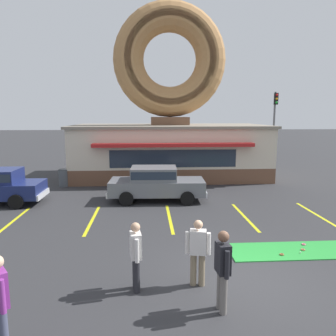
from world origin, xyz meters
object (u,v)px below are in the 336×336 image
object	(u,v)px
pedestrian_leather_jacket_man	(0,299)
golf_ball	(300,252)
traffic_light_pole	(275,118)
trash_bin	(64,178)
pedestrian_blue_sweater_man	(223,267)
pedestrian_hooded_kid	(198,250)
pedestrian_clipboard_woman	(136,253)
car_grey	(156,182)

from	to	relation	value
pedestrian_leather_jacket_man	golf_ball	bearing A→B (deg)	27.11
pedestrian_leather_jacket_man	traffic_light_pole	distance (m)	24.57
golf_ball	trash_bin	size ratio (longest dim) A/B	0.04
golf_ball	pedestrian_blue_sweater_man	size ratio (longest dim) A/B	0.02
pedestrian_hooded_kid	pedestrian_leather_jacket_man	world-z (taller)	pedestrian_leather_jacket_man
pedestrian_blue_sweater_man	pedestrian_clipboard_woman	xyz separation A→B (m)	(-1.79, 0.94, -0.07)
golf_ball	car_grey	xyz separation A→B (m)	(-4.04, 6.31, 0.82)
golf_ball	pedestrian_hooded_kid	size ratio (longest dim) A/B	0.03
traffic_light_pole	trash_bin	bearing A→B (deg)	-153.33
car_grey	trash_bin	distance (m)	6.16
car_grey	trash_bin	world-z (taller)	car_grey
pedestrian_leather_jacket_man	trash_bin	distance (m)	13.47
pedestrian_hooded_kid	trash_bin	xyz separation A→B (m)	(-5.87, 11.28, -0.39)
pedestrian_blue_sweater_man	pedestrian_hooded_kid	xyz separation A→B (m)	(-0.34, 1.06, -0.08)
pedestrian_clipboard_woman	traffic_light_pole	world-z (taller)	traffic_light_pole
traffic_light_pole	pedestrian_blue_sweater_man	bearing A→B (deg)	-113.84
traffic_light_pole	car_grey	bearing A→B (deg)	-132.08
car_grey	pedestrian_hooded_kid	distance (m)	7.90
car_grey	pedestrian_leather_jacket_man	size ratio (longest dim) A/B	2.63
pedestrian_leather_jacket_man	pedestrian_clipboard_woman	bearing A→B (deg)	40.33
pedestrian_leather_jacket_man	traffic_light_pole	world-z (taller)	traffic_light_pole
pedestrian_blue_sweater_man	trash_bin	xyz separation A→B (m)	(-6.21, 12.34, -0.47)
golf_ball	pedestrian_hooded_kid	distance (m)	3.72
car_grey	trash_bin	xyz separation A→B (m)	(-5.11, 3.42, -0.37)
trash_bin	traffic_light_pole	xyz separation A→B (m)	(14.99, 7.53, 3.21)
pedestrian_blue_sweater_man	traffic_light_pole	size ratio (longest dim) A/B	0.30
car_grey	pedestrian_hooded_kid	size ratio (longest dim) A/B	2.87
golf_ball	pedestrian_leather_jacket_man	distance (m)	7.84
pedestrian_hooded_kid	pedestrian_clipboard_woman	xyz separation A→B (m)	(-1.45, -0.13, 0.01)
pedestrian_hooded_kid	pedestrian_leather_jacket_man	bearing A→B (deg)	-151.29
pedestrian_hooded_kid	pedestrian_clipboard_woman	distance (m)	1.45
golf_ball	pedestrian_leather_jacket_man	bearing A→B (deg)	-152.89
pedestrian_blue_sweater_man	trash_bin	world-z (taller)	pedestrian_blue_sweater_man
car_grey	traffic_light_pole	xyz separation A→B (m)	(9.89, 10.95, 2.84)
car_grey	pedestrian_leather_jacket_man	xyz separation A→B (m)	(-2.89, -9.86, 0.11)
pedestrian_leather_jacket_man	pedestrian_hooded_kid	bearing A→B (deg)	28.71
pedestrian_hooded_kid	trash_bin	distance (m)	12.72
pedestrian_blue_sweater_man	pedestrian_hooded_kid	distance (m)	1.12
golf_ball	trash_bin	xyz separation A→B (m)	(-9.15, 9.73, 0.45)
pedestrian_blue_sweater_man	pedestrian_hooded_kid	bearing A→B (deg)	107.76
golf_ball	pedestrian_hooded_kid	xyz separation A→B (m)	(-3.28, -1.55, 0.84)
traffic_light_pole	golf_ball	bearing A→B (deg)	-108.71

